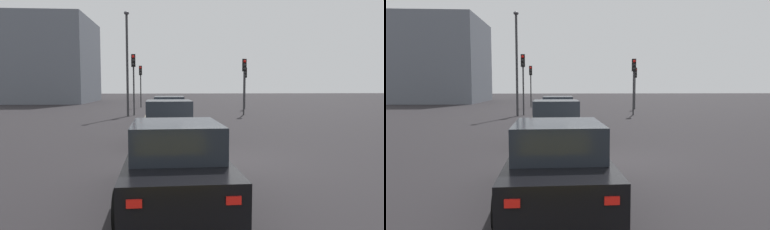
% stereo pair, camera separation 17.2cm
% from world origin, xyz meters
% --- Properties ---
extents(ground_plane, '(160.00, 160.00, 0.20)m').
position_xyz_m(ground_plane, '(0.00, 0.00, -0.10)').
color(ground_plane, black).
extents(car_white_right_lead, '(4.64, 2.07, 1.54)m').
position_xyz_m(car_white_right_lead, '(9.83, 1.58, 0.75)').
color(car_white_right_lead, silver).
rests_on(car_white_right_lead, ground_plane).
extents(car_beige_right_second, '(4.16, 2.13, 1.62)m').
position_xyz_m(car_beige_right_second, '(2.99, 1.63, 0.77)').
color(car_beige_right_second, tan).
rests_on(car_beige_right_second, ground_plane).
extents(car_black_right_third, '(4.38, 2.09, 1.51)m').
position_xyz_m(car_black_right_third, '(-3.60, 1.54, 0.73)').
color(car_black_right_third, black).
rests_on(car_black_right_third, ground_plane).
extents(traffic_light_near_left, '(0.32, 0.28, 4.37)m').
position_xyz_m(traffic_light_near_left, '(15.28, 4.07, 3.13)').
color(traffic_light_near_left, '#2D2D30').
rests_on(traffic_light_near_left, ground_plane).
extents(traffic_light_near_right, '(0.32, 0.28, 3.74)m').
position_xyz_m(traffic_light_near_right, '(21.30, -5.37, 2.70)').
color(traffic_light_near_right, '#2D2D30').
rests_on(traffic_light_near_right, ground_plane).
extents(traffic_light_far_left, '(0.32, 0.28, 4.07)m').
position_xyz_m(traffic_light_far_left, '(15.13, -3.91, 2.93)').
color(traffic_light_far_left, '#2D2D30').
rests_on(traffic_light_far_left, ground_plane).
extents(traffic_light_far_right, '(0.32, 0.28, 4.03)m').
position_xyz_m(traffic_light_far_right, '(24.16, 4.24, 2.90)').
color(traffic_light_far_right, '#2D2D30').
rests_on(traffic_light_far_right, ground_plane).
extents(street_lamp_kerbside, '(0.56, 0.36, 7.23)m').
position_xyz_m(street_lamp_kerbside, '(14.70, 4.44, 4.27)').
color(street_lamp_kerbside, '#2D2D30').
rests_on(street_lamp_kerbside, ground_plane).
extents(building_facade_left, '(12.13, 9.47, 10.46)m').
position_xyz_m(building_facade_left, '(35.79, 16.00, 5.23)').
color(building_facade_left, slate).
rests_on(building_facade_left, ground_plane).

